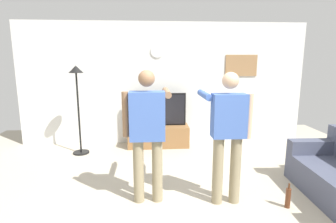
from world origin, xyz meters
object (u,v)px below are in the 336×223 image
(tv_stand, at_px, (158,136))
(person_standing_nearer_couch, at_px, (228,130))
(person_standing_nearer_lamp, at_px, (147,129))
(beverage_bottle, at_px, (288,198))
(television, at_px, (158,109))
(wall_clock, at_px, (157,51))
(floor_lamp, at_px, (77,92))
(framed_picture, at_px, (241,65))

(tv_stand, height_order, person_standing_nearer_couch, person_standing_nearer_couch)
(tv_stand, distance_m, person_standing_nearer_couch, 2.68)
(person_standing_nearer_lamp, xyz_separation_m, beverage_bottle, (1.80, -0.32, -0.87))
(television, distance_m, wall_clock, 1.28)
(floor_lamp, distance_m, person_standing_nearer_lamp, 2.41)
(framed_picture, height_order, floor_lamp, framed_picture)
(person_standing_nearer_lamp, distance_m, beverage_bottle, 2.03)
(person_standing_nearer_lamp, bearing_deg, person_standing_nearer_couch, -6.26)
(tv_stand, height_order, television, television)
(person_standing_nearer_couch, bearing_deg, wall_clock, 106.39)
(tv_stand, relative_size, framed_picture, 1.82)
(tv_stand, distance_m, person_standing_nearer_lamp, 2.47)
(wall_clock, xyz_separation_m, beverage_bottle, (1.57, -2.94, -1.93))
(framed_picture, bearing_deg, person_standing_nearer_lamp, -129.09)
(television, distance_m, beverage_bottle, 3.19)
(television, bearing_deg, person_standing_nearer_lamp, -95.56)
(person_standing_nearer_lamp, bearing_deg, floor_lamp, 124.81)
(television, relative_size, wall_clock, 4.36)
(framed_picture, bearing_deg, person_standing_nearer_couch, -111.83)
(television, bearing_deg, tv_stand, -90.00)
(framed_picture, height_order, beverage_bottle, framed_picture)
(television, xyz_separation_m, wall_clock, (0.00, 0.24, 1.26))
(floor_lamp, relative_size, person_standing_nearer_couch, 1.02)
(framed_picture, distance_m, person_standing_nearer_lamp, 3.46)
(wall_clock, bearing_deg, television, -90.00)
(television, xyz_separation_m, beverage_bottle, (1.57, -2.70, -0.68))
(wall_clock, xyz_separation_m, framed_picture, (1.90, 0.00, -0.32))
(beverage_bottle, bearing_deg, person_standing_nearer_lamp, 169.82)
(wall_clock, relative_size, framed_picture, 0.38)
(tv_stand, bearing_deg, framed_picture, 8.83)
(television, distance_m, person_standing_nearer_lamp, 2.39)
(floor_lamp, xyz_separation_m, person_standing_nearer_lamp, (1.37, -1.97, -0.26))
(television, bearing_deg, framed_picture, 7.46)
(wall_clock, height_order, person_standing_nearer_couch, wall_clock)
(wall_clock, height_order, floor_lamp, wall_clock)
(tv_stand, bearing_deg, beverage_bottle, -59.35)
(television, xyz_separation_m, person_standing_nearer_couch, (0.80, -2.49, 0.18))
(wall_clock, bearing_deg, person_standing_nearer_lamp, -95.05)
(beverage_bottle, bearing_deg, floor_lamp, 144.15)
(television, height_order, floor_lamp, floor_lamp)
(person_standing_nearer_couch, bearing_deg, floor_lamp, 139.11)
(framed_picture, relative_size, floor_lamp, 0.41)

